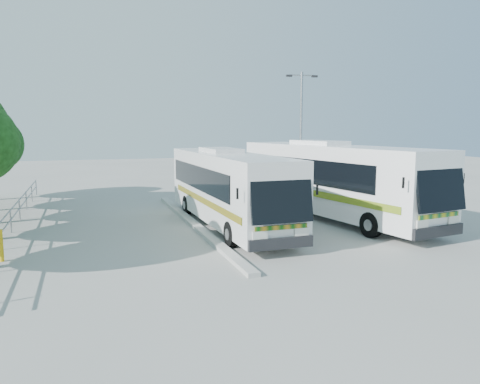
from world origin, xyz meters
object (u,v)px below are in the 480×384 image
object	(u,v)px
coach_main	(227,186)
bollard	(1,246)
lamppost	(301,132)
coach_adjacent	(332,179)

from	to	relation	value
coach_main	bollard	bearing A→B (deg)	-161.40
coach_main	lamppost	size ratio (longest dim) A/B	1.58
lamppost	bollard	bearing A→B (deg)	-145.15
bollard	coach_main	bearing A→B (deg)	19.65
coach_main	coach_adjacent	size ratio (longest dim) A/B	0.91
lamppost	bollard	world-z (taller)	lamppost
lamppost	bollard	distance (m)	16.96
lamppost	bollard	xyz separation A→B (m)	(-14.69, -7.65, -3.64)
coach_adjacent	lamppost	world-z (taller)	lamppost
coach_main	coach_adjacent	xyz separation A→B (m)	(5.37, 0.05, 0.16)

